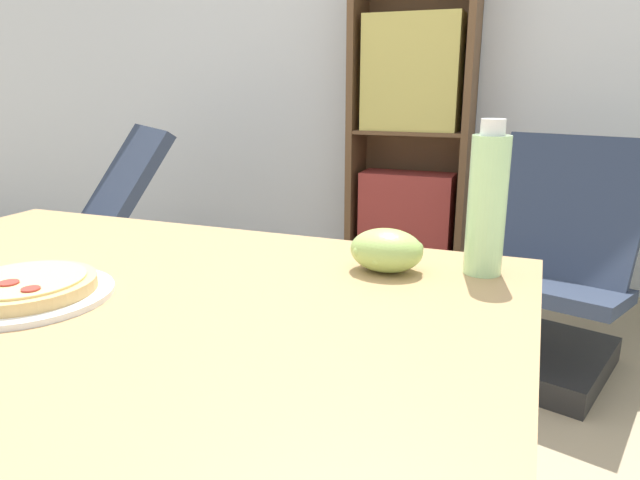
{
  "coord_description": "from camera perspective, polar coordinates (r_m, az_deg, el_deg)",
  "views": [
    {
      "loc": [
        0.75,
        -0.61,
        1.08
      ],
      "look_at": [
        0.39,
        0.31,
        0.81
      ],
      "focal_mm": 32.0,
      "sensor_mm": 36.0,
      "label": 1
    }
  ],
  "objects": [
    {
      "name": "drink_bottle",
      "position": [
        1.05,
        16.37,
        3.57
      ],
      "size": [
        0.07,
        0.07,
        0.28
      ],
      "color": "#B7EAA3",
      "rests_on": "dining_table"
    },
    {
      "name": "pizza_on_plate",
      "position": [
        1.03,
        -27.32,
        -4.43
      ],
      "size": [
        0.27,
        0.27,
        0.04
      ],
      "color": "white",
      "rests_on": "dining_table"
    },
    {
      "name": "lounge_chair_near",
      "position": [
        2.96,
        -21.97,
        -1.38
      ],
      "size": [
        0.88,
        0.96,
        0.88
      ],
      "rotation": [
        0.0,
        0.0,
        -0.66
      ],
      "color": "black",
      "rests_on": "ground_plane"
    },
    {
      "name": "wall_back",
      "position": [
        3.33,
        8.54,
        18.96
      ],
      "size": [
        8.0,
        0.05,
        2.6
      ],
      "color": "silver",
      "rests_on": "ground_plane"
    },
    {
      "name": "grape_bunch",
      "position": [
        1.05,
        6.65,
        -1.02
      ],
      "size": [
        0.13,
        0.11,
        0.08
      ],
      "color": "#A8CC66",
      "rests_on": "dining_table"
    },
    {
      "name": "lounge_chair_far",
      "position": [
        2.39,
        21.33,
        -5.19
      ],
      "size": [
        0.76,
        0.9,
        0.88
      ],
      "rotation": [
        0.0,
        0.0,
        -0.3
      ],
      "color": "black",
      "rests_on": "ground_plane"
    },
    {
      "name": "dining_table",
      "position": [
        1.02,
        -19.95,
        -10.08
      ],
      "size": [
        1.31,
        0.94,
        0.75
      ],
      "color": "tan",
      "rests_on": "ground_plane"
    },
    {
      "name": "bookshelf",
      "position": [
        3.15,
        8.97,
        9.35
      ],
      "size": [
        0.64,
        0.3,
        1.66
      ],
      "color": "brown",
      "rests_on": "ground_plane"
    }
  ]
}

